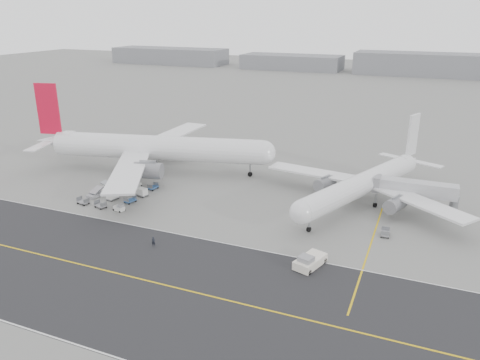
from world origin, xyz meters
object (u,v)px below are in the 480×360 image
at_px(ground_crew_a, 153,242).
at_px(jet_bridge, 417,190).
at_px(pushback_tug, 310,261).
at_px(airliner_a, 152,148).
at_px(airliner_b, 365,183).

bearing_deg(ground_crew_a, jet_bridge, 19.89).
xyz_separation_m(pushback_tug, ground_crew_a, (-27.04, -3.73, -0.06)).
bearing_deg(airliner_a, pushback_tug, -135.64).
height_order(airliner_a, jet_bridge, airliner_a).
bearing_deg(pushback_tug, airliner_b, 99.80).
bearing_deg(ground_crew_a, airliner_a, 102.66).
xyz_separation_m(jet_bridge, ground_crew_a, (-41.28, -34.25, -3.65)).
relative_size(airliner_b, jet_bridge, 2.62).
bearing_deg(jet_bridge, ground_crew_a, -141.12).
xyz_separation_m(airliner_a, ground_crew_a, (22.43, -35.26, -5.41)).
bearing_deg(airliner_a, airliner_b, -104.84).
xyz_separation_m(airliner_a, jet_bridge, (63.71, -1.01, -1.76)).
relative_size(pushback_tug, jet_bridge, 0.47).
xyz_separation_m(airliner_b, pushback_tug, (-3.88, -29.93, -3.80)).
height_order(jet_bridge, ground_crew_a, jet_bridge).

